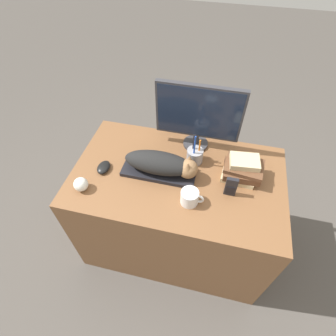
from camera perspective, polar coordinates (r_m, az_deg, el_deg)
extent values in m
plane|color=#4C4742|center=(2.00, -0.87, -23.78)|extent=(12.00, 12.00, 0.00)
cube|color=brown|center=(1.80, 1.79, -9.32)|extent=(1.20, 0.72, 0.77)
cube|color=black|center=(1.49, -1.98, -0.76)|extent=(0.42, 0.15, 0.02)
ellipsoid|color=black|center=(1.43, -2.05, 1.13)|extent=(0.39, 0.14, 0.12)
sphere|color=olive|center=(1.42, 4.38, -0.17)|extent=(0.11, 0.11, 0.11)
cone|color=olive|center=(1.36, 4.29, 0.42)|extent=(0.04, 0.04, 0.04)
cone|color=olive|center=(1.40, 4.70, 2.05)|extent=(0.04, 0.04, 0.04)
cylinder|color=#333338|center=(1.66, 6.00, 5.33)|extent=(0.15, 0.15, 0.02)
cylinder|color=#333338|center=(1.63, 6.13, 6.54)|extent=(0.04, 0.04, 0.08)
cube|color=#333338|center=(1.51, 6.73, 12.02)|extent=(0.49, 0.03, 0.33)
cube|color=#192338|center=(1.50, 6.68, 11.82)|extent=(0.47, 0.01, 0.31)
ellipsoid|color=black|center=(1.55, -13.83, 0.15)|extent=(0.07, 0.10, 0.03)
cylinder|color=silver|center=(1.35, 4.70, -6.35)|extent=(0.09, 0.09, 0.08)
torus|color=silver|center=(1.35, 6.65, -6.70)|extent=(0.06, 0.01, 0.06)
cylinder|color=#939399|center=(1.53, 5.85, 2.66)|extent=(0.09, 0.09, 0.09)
cylinder|color=orange|center=(1.50, 6.82, 4.18)|extent=(0.01, 0.01, 0.13)
cylinder|color=black|center=(1.50, 5.55, 4.94)|extent=(0.01, 0.01, 0.15)
cylinder|color=#1E47B2|center=(1.46, 5.77, 4.27)|extent=(0.01, 0.01, 0.18)
sphere|color=silver|center=(1.47, -18.44, -3.40)|extent=(0.08, 0.08, 0.08)
cube|color=black|center=(1.40, 13.54, -3.98)|extent=(0.06, 0.02, 0.12)
cube|color=black|center=(1.40, 13.37, -4.79)|extent=(0.04, 0.00, 0.05)
cube|color=#C6B284|center=(1.53, 15.12, -1.06)|extent=(0.19, 0.18, 0.03)
cube|color=brown|center=(1.49, 15.78, -0.66)|extent=(0.20, 0.16, 0.04)
cube|color=brown|center=(1.48, 16.26, 0.35)|extent=(0.22, 0.18, 0.02)
cube|color=#C6B284|center=(1.46, 16.35, 1.36)|extent=(0.17, 0.13, 0.03)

